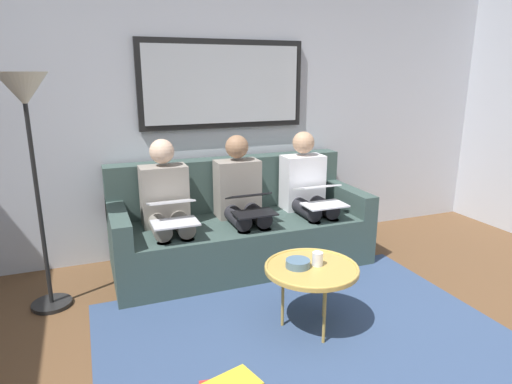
# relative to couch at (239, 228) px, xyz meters

# --- Properties ---
(wall_rear) EXTENTS (6.00, 0.12, 2.60)m
(wall_rear) POSITION_rel_couch_xyz_m (0.00, -0.48, 0.99)
(wall_rear) COLOR #B7BCC6
(wall_rear) RESTS_ON ground_plane
(area_rug) EXTENTS (2.60, 1.80, 0.01)m
(area_rug) POSITION_rel_couch_xyz_m (0.00, 1.27, -0.31)
(area_rug) COLOR #33476B
(area_rug) RESTS_ON ground_plane
(couch) EXTENTS (2.20, 0.90, 0.90)m
(couch) POSITION_rel_couch_xyz_m (0.00, 0.00, 0.00)
(couch) COLOR #384C47
(couch) RESTS_ON ground_plane
(framed_mirror) EXTENTS (1.53, 0.05, 0.78)m
(framed_mirror) POSITION_rel_couch_xyz_m (0.00, -0.39, 1.24)
(framed_mirror) COLOR black
(coffee_table) EXTENTS (0.61, 0.61, 0.45)m
(coffee_table) POSITION_rel_couch_xyz_m (-0.07, 1.22, 0.12)
(coffee_table) COLOR tan
(coffee_table) RESTS_ON ground_plane
(cup) EXTENTS (0.07, 0.07, 0.09)m
(cup) POSITION_rel_couch_xyz_m (-0.12, 1.21, 0.18)
(cup) COLOR silver
(cup) RESTS_ON coffee_table
(bowl) EXTENTS (0.16, 0.16, 0.05)m
(bowl) POSITION_rel_couch_xyz_m (0.01, 1.19, 0.16)
(bowl) COLOR slate
(bowl) RESTS_ON coffee_table
(person_left) EXTENTS (0.38, 0.58, 1.14)m
(person_left) POSITION_rel_couch_xyz_m (-0.64, 0.07, 0.30)
(person_left) COLOR silver
(person_left) RESTS_ON couch
(laptop_white) EXTENTS (0.36, 0.38, 0.16)m
(laptop_white) POSITION_rel_couch_xyz_m (-0.64, 0.31, 0.32)
(laptop_white) COLOR white
(person_middle) EXTENTS (0.38, 0.58, 1.14)m
(person_middle) POSITION_rel_couch_xyz_m (0.00, 0.07, 0.30)
(person_middle) COLOR gray
(person_middle) RESTS_ON couch
(laptop_black) EXTENTS (0.34, 0.36, 0.16)m
(laptop_black) POSITION_rel_couch_xyz_m (0.00, 0.31, 0.32)
(laptop_black) COLOR black
(person_right) EXTENTS (0.38, 0.58, 1.14)m
(person_right) POSITION_rel_couch_xyz_m (0.64, 0.07, 0.30)
(person_right) COLOR gray
(person_right) RESTS_ON couch
(laptop_silver) EXTENTS (0.34, 0.38, 0.16)m
(laptop_silver) POSITION_rel_couch_xyz_m (0.64, 0.31, 0.32)
(laptop_silver) COLOR silver
(standing_lamp) EXTENTS (0.32, 0.32, 1.66)m
(standing_lamp) POSITION_rel_couch_xyz_m (1.55, 0.27, 1.06)
(standing_lamp) COLOR black
(standing_lamp) RESTS_ON ground_plane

